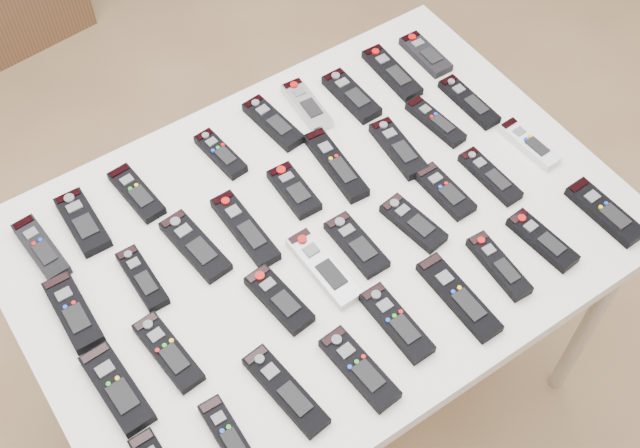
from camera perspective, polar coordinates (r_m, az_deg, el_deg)
ground at (r=2.42m, az=0.15°, el=-8.36°), size 4.00×4.00×0.00m
table at (r=1.73m, az=0.00°, el=-1.49°), size 1.25×0.88×0.78m
remote_0 at (r=1.73m, az=-19.21°, el=-1.67°), size 0.06×0.17×0.02m
remote_1 at (r=1.75m, az=-16.52°, el=0.12°), size 0.06×0.17×0.02m
remote_2 at (r=1.77m, az=-12.92°, el=2.15°), size 0.06×0.16×0.02m
remote_3 at (r=1.80m, az=-7.09°, el=4.97°), size 0.06×0.15×0.02m
remote_4 at (r=1.85m, az=-3.36°, el=7.19°), size 0.07×0.17×0.02m
remote_5 at (r=1.89m, az=-0.95°, el=8.41°), size 0.06×0.16×0.02m
remote_6 at (r=1.91m, az=2.24°, el=9.10°), size 0.06×0.17×0.02m
remote_7 at (r=1.97m, az=5.13°, el=10.67°), size 0.06×0.19×0.02m
remote_8 at (r=2.03m, az=7.51°, el=11.87°), size 0.06×0.15×0.02m
remote_9 at (r=1.63m, az=-17.14°, el=-6.00°), size 0.06×0.18×0.02m
remote_10 at (r=1.64m, az=-12.52°, el=-3.80°), size 0.05×0.15×0.02m
remote_11 at (r=1.66m, az=-8.87°, el=-1.56°), size 0.08×0.19×0.02m
remote_12 at (r=1.67m, az=-5.35°, el=-0.36°), size 0.05×0.20×0.02m
remote_13 at (r=1.73m, az=-1.86°, el=2.41°), size 0.06×0.14×0.02m
remote_14 at (r=1.77m, az=1.14°, el=4.22°), size 0.06×0.21×0.02m
remote_15 at (r=1.81m, az=5.58°, el=5.38°), size 0.07×0.17×0.02m
remote_16 at (r=1.87m, az=8.20°, el=7.22°), size 0.06×0.16×0.02m
remote_17 at (r=1.93m, az=10.54°, el=8.53°), size 0.05×0.17×0.02m
remote_18 at (r=1.54m, az=-14.24°, el=-11.26°), size 0.07×0.19×0.02m
remote_19 at (r=1.55m, az=-10.75°, el=-8.94°), size 0.07×0.18×0.02m
remote_20 at (r=1.58m, az=-2.93°, el=-5.37°), size 0.07×0.16×0.02m
remote_21 at (r=1.62m, az=0.24°, el=-3.11°), size 0.06×0.20×0.02m
remote_22 at (r=1.65m, az=2.61°, el=-1.48°), size 0.06×0.16×0.02m
remote_23 at (r=1.69m, az=6.65°, el=0.07°), size 0.08×0.16×0.02m
remote_24 at (r=1.75m, az=8.86°, el=2.32°), size 0.06×0.15×0.02m
remote_25 at (r=1.79m, az=12.00°, el=3.34°), size 0.05×0.16×0.02m
remote_26 at (r=1.87m, az=14.65°, el=5.54°), size 0.05×0.16×0.02m
remote_28 at (r=1.47m, az=-6.54°, el=-14.71°), size 0.05×0.15×0.02m
remote_29 at (r=1.49m, az=-2.47°, el=-11.75°), size 0.07×0.20×0.02m
remote_30 at (r=1.51m, az=2.82°, el=-10.24°), size 0.07×0.18×0.02m
remote_31 at (r=1.56m, az=5.47°, el=-7.01°), size 0.05×0.18×0.02m
remote_32 at (r=1.60m, az=9.83°, el=-5.14°), size 0.05×0.21×0.02m
remote_33 at (r=1.66m, az=12.60°, el=-2.92°), size 0.05×0.16×0.02m
remote_34 at (r=1.71m, az=15.53°, el=-1.12°), size 0.06×0.16×0.02m
remote_35 at (r=1.79m, az=19.58°, el=0.81°), size 0.06×0.18×0.02m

